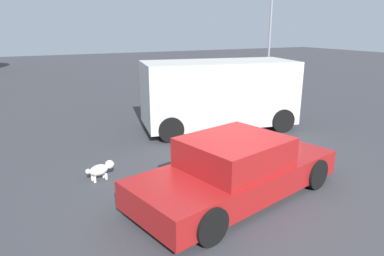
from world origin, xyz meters
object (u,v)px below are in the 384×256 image
Objects in this scene: sedan_foreground at (236,170)px; dog at (101,169)px; van_white at (219,93)px; light_post_near at (272,2)px.

sedan_foreground reaches higher than dog.
van_white is at bearing 49.42° from sedan_foreground.
sedan_foreground is 0.65× the size of light_post_near.
light_post_near is (9.77, 9.75, 3.65)m from van_white.
sedan_foreground is 4.92m from van_white.
van_white reaches higher than sedan_foreground.
dog is at bearing -139.53° from light_post_near.
light_post_near is at bearing 27.85° from dog.
sedan_foreground is 18.99m from light_post_near.
sedan_foreground is at bearing -54.66° from dog.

